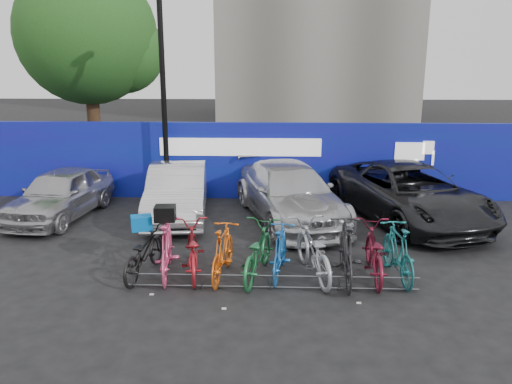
{
  "coord_description": "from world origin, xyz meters",
  "views": [
    {
      "loc": [
        0.05,
        -9.31,
        4.19
      ],
      "look_at": [
        -0.36,
        2.0,
        1.24
      ],
      "focal_mm": 35.0,
      "sensor_mm": 36.0,
      "label": 1
    }
  ],
  "objects_px": {
    "bike_0": "(143,252)",
    "bike_5": "(280,251)",
    "bike_7": "(346,251)",
    "bike_rack": "(270,282)",
    "bike_9": "(398,252)",
    "lamppost": "(163,95)",
    "bike_1": "(167,248)",
    "car_1": "(178,192)",
    "bike_4": "(257,251)",
    "bike_3": "(223,252)",
    "tree": "(94,38)",
    "bike_6": "(313,250)",
    "car_3": "(409,193)",
    "car_2": "(289,193)",
    "bike_2": "(192,250)",
    "bike_8": "(374,252)",
    "car_0": "(60,194)"
  },
  "relations": [
    {
      "from": "bike_0",
      "to": "bike_5",
      "type": "distance_m",
      "value": 2.75
    },
    {
      "from": "bike_7",
      "to": "bike_rack",
      "type": "bearing_deg",
      "value": 19.63
    },
    {
      "from": "bike_9",
      "to": "bike_7",
      "type": "bearing_deg",
      "value": 3.01
    },
    {
      "from": "lamppost",
      "to": "bike_1",
      "type": "distance_m",
      "value": 6.15
    },
    {
      "from": "car_1",
      "to": "bike_4",
      "type": "height_order",
      "value": "car_1"
    },
    {
      "from": "bike_3",
      "to": "bike_9",
      "type": "relative_size",
      "value": 0.97
    },
    {
      "from": "tree",
      "to": "bike_0",
      "type": "relative_size",
      "value": 4.24
    },
    {
      "from": "tree",
      "to": "bike_9",
      "type": "relative_size",
      "value": 4.18
    },
    {
      "from": "car_1",
      "to": "bike_4",
      "type": "relative_size",
      "value": 2.14
    },
    {
      "from": "tree",
      "to": "bike_6",
      "type": "relative_size",
      "value": 3.71
    },
    {
      "from": "bike_9",
      "to": "bike_rack",
      "type": "bearing_deg",
      "value": 8.76
    },
    {
      "from": "bike_0",
      "to": "bike_9",
      "type": "height_order",
      "value": "bike_9"
    },
    {
      "from": "car_1",
      "to": "car_3",
      "type": "height_order",
      "value": "car_3"
    },
    {
      "from": "bike_rack",
      "to": "car_3",
      "type": "height_order",
      "value": "car_3"
    },
    {
      "from": "lamppost",
      "to": "bike_7",
      "type": "height_order",
      "value": "lamppost"
    },
    {
      "from": "car_2",
      "to": "bike_4",
      "type": "xyz_separation_m",
      "value": [
        -0.74,
        -3.82,
        -0.21
      ]
    },
    {
      "from": "bike_5",
      "to": "bike_7",
      "type": "xyz_separation_m",
      "value": [
        1.29,
        -0.18,
        0.09
      ]
    },
    {
      "from": "bike_2",
      "to": "bike_4",
      "type": "distance_m",
      "value": 1.33
    },
    {
      "from": "bike_8",
      "to": "bike_9",
      "type": "distance_m",
      "value": 0.47
    },
    {
      "from": "lamppost",
      "to": "bike_8",
      "type": "height_order",
      "value": "lamppost"
    },
    {
      "from": "bike_3",
      "to": "bike_5",
      "type": "bearing_deg",
      "value": -167.03
    },
    {
      "from": "bike_0",
      "to": "bike_2",
      "type": "distance_m",
      "value": 0.97
    },
    {
      "from": "bike_4",
      "to": "car_0",
      "type": "bearing_deg",
      "value": -22.32
    },
    {
      "from": "bike_9",
      "to": "bike_1",
      "type": "bearing_deg",
      "value": -4.57
    },
    {
      "from": "car_1",
      "to": "bike_4",
      "type": "bearing_deg",
      "value": -65.92
    },
    {
      "from": "car_3",
      "to": "bike_6",
      "type": "distance_m",
      "value": 4.75
    },
    {
      "from": "bike_5",
      "to": "bike_7",
      "type": "relative_size",
      "value": 0.85
    },
    {
      "from": "car_0",
      "to": "car_1",
      "type": "height_order",
      "value": "car_1"
    },
    {
      "from": "bike_rack",
      "to": "bike_1",
      "type": "distance_m",
      "value": 2.2
    },
    {
      "from": "bike_6",
      "to": "bike_8",
      "type": "xyz_separation_m",
      "value": [
        1.21,
        0.02,
        -0.02
      ]
    },
    {
      "from": "car_1",
      "to": "bike_3",
      "type": "distance_m",
      "value": 4.34
    },
    {
      "from": "tree",
      "to": "bike_1",
      "type": "relative_size",
      "value": 4.02
    },
    {
      "from": "bike_5",
      "to": "bike_rack",
      "type": "bearing_deg",
      "value": 82.06
    },
    {
      "from": "bike_8",
      "to": "bike_6",
      "type": "bearing_deg",
      "value": 3.56
    },
    {
      "from": "bike_2",
      "to": "bike_3",
      "type": "xyz_separation_m",
      "value": [
        0.64,
        -0.15,
        0.02
      ]
    },
    {
      "from": "car_3",
      "to": "bike_3",
      "type": "xyz_separation_m",
      "value": [
        -4.64,
        -3.91,
        -0.23
      ]
    },
    {
      "from": "car_3",
      "to": "car_0",
      "type": "bearing_deg",
      "value": 163.06
    },
    {
      "from": "car_3",
      "to": "car_2",
      "type": "bearing_deg",
      "value": 163.03
    },
    {
      "from": "car_3",
      "to": "bike_7",
      "type": "xyz_separation_m",
      "value": [
        -2.22,
        -3.97,
        -0.16
      ]
    },
    {
      "from": "bike_1",
      "to": "bike_4",
      "type": "relative_size",
      "value": 0.95
    },
    {
      "from": "bike_6",
      "to": "bike_4",
      "type": "bearing_deg",
      "value": -10.41
    },
    {
      "from": "car_2",
      "to": "bike_2",
      "type": "relative_size",
      "value": 2.61
    },
    {
      "from": "bike_2",
      "to": "bike_9",
      "type": "relative_size",
      "value": 1.06
    },
    {
      "from": "car_3",
      "to": "bike_9",
      "type": "bearing_deg",
      "value": -124.6
    },
    {
      "from": "bike_7",
      "to": "bike_9",
      "type": "distance_m",
      "value": 1.05
    },
    {
      "from": "bike_5",
      "to": "bike_7",
      "type": "distance_m",
      "value": 1.3
    },
    {
      "from": "car_2",
      "to": "bike_9",
      "type": "distance_m",
      "value": 4.31
    },
    {
      "from": "car_0",
      "to": "bike_2",
      "type": "height_order",
      "value": "car_0"
    },
    {
      "from": "bike_rack",
      "to": "bike_7",
      "type": "relative_size",
      "value": 2.75
    },
    {
      "from": "bike_6",
      "to": "lamppost",
      "type": "bearing_deg",
      "value": -66.62
    }
  ]
}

